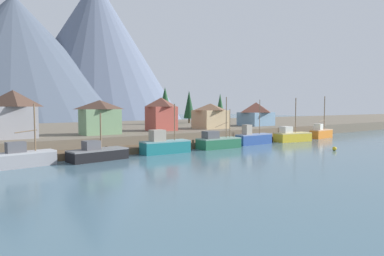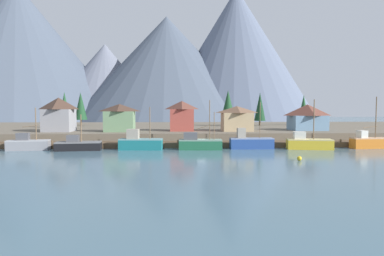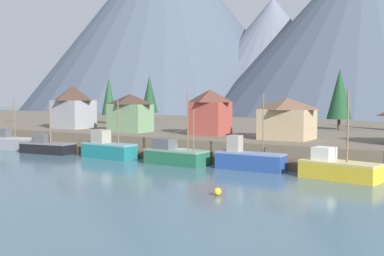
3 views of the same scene
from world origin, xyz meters
The scene contains 21 objects.
ground_plane centered at (0.00, 20.00, -0.50)m, with size 400.00×400.00×1.00m, color #476675.
dock centered at (0.00, 1.99, 0.50)m, with size 80.00×4.00×1.60m.
shoreline_bank centered at (0.00, 32.00, 1.25)m, with size 400.00×56.00×2.50m, color #665B4C.
mountain_east_peak centered at (-10.41, 138.20, 30.97)m, with size 115.01×115.01×61.93m, color #475160.
mountain_far_ridge centered at (31.70, 140.79, 39.93)m, with size 97.15×97.15×79.86m, color slate.
fishing_boat_grey centered at (-31.58, -1.70, 1.13)m, with size 7.54×3.13×7.82m.
fishing_boat_black centered at (-22.34, -2.19, 0.95)m, with size 8.33×4.03×6.58m.
fishing_boat_teal centered at (-11.15, -1.72, 1.30)m, with size 8.06×3.19×7.92m.
fishing_boat_green centered at (-0.06, -1.92, 1.15)m, with size 8.11×3.53×9.21m.
fishing_boat_blue centered at (9.78, -1.26, 1.22)m, with size 8.20×2.29×8.84m.
fishing_boat_yellow centered at (20.53, -2.34, 1.14)m, with size 8.59×4.41×9.33m.
fishing_boat_orange centered at (32.59, -1.55, 1.23)m, with size 7.11×2.84×9.91m.
house_green centered at (-16.92, 10.60, 5.62)m, with size 6.75×4.49×6.13m.
house_red centered at (-3.11, 12.38, 5.99)m, with size 5.58×4.71×6.84m.
house_grey centered at (-30.52, 11.66, 6.36)m, with size 6.41×5.82×7.54m.
house_tan centered at (9.44, 11.68, 5.39)m, with size 7.03×5.88×5.68m.
house_blue centered at (26.52, 13.59, 5.62)m, with size 8.17×6.72×6.09m.
conifer_near_left centered at (34.51, 36.94, 8.08)m, with size 2.87×2.87×9.26m.
conifer_near_right centered at (10.62, 33.01, 8.62)m, with size 4.22×4.22×10.43m.
conifer_mid_left centered at (20.59, 35.32, 8.11)m, with size 3.35×3.35×9.85m.
channel_buoy centered at (13.74, -16.11, 0.35)m, with size 0.70×0.70×0.70m, color gold.
Camera 1 is at (-39.16, -47.12, 7.43)m, focal length 31.37 mm.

